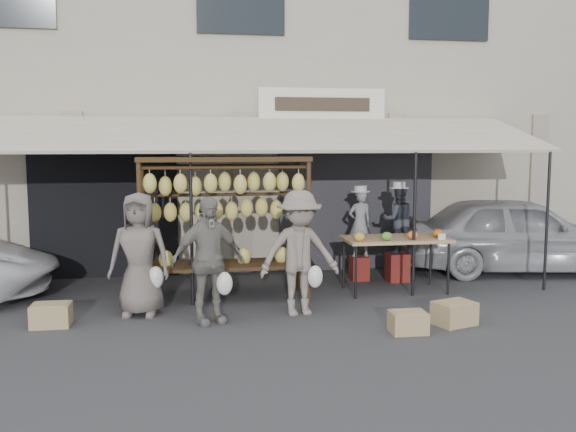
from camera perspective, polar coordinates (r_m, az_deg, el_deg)
name	(u,v)px	position (r m, az deg, el deg)	size (l,w,h in m)	color
ground_plane	(269,323)	(8.88, -1.71, -9.48)	(90.00, 90.00, 0.00)	#2D2D30
shophouse	(228,89)	(15.03, -5.33, 11.13)	(24.00, 6.15, 7.30)	gray
awning	(250,135)	(10.79, -3.44, 7.21)	(10.00, 2.35, 2.92)	beige
banana_rack	(224,200)	(9.86, -5.68, 1.44)	(2.60, 0.90, 2.24)	#302010
produce_table	(396,240)	(10.61, 9.58, -2.12)	(1.70, 0.90, 1.04)	tan
vendor_left	(360,223)	(11.42, 6.41, -0.65)	(0.43, 0.29, 1.19)	gray
vendor_right	(398,220)	(11.42, 9.78, -0.33)	(0.58, 0.45, 1.19)	#30333F
customer_left	(139,254)	(9.30, -13.08, -3.35)	(0.86, 0.56, 1.76)	#635B56
customer_mid	(208,260)	(8.74, -7.16, -3.93)	(1.02, 0.42, 1.73)	gray
customer_right	(299,253)	(9.11, 1.01, -3.30)	(1.15, 0.66, 1.78)	slate
stool_left	(359,268)	(11.55, 6.36, -4.64)	(0.30, 0.30, 0.43)	maroon
stool_right	(397,267)	(11.55, 9.70, -4.50)	(0.36, 0.36, 0.50)	maroon
crate_near_a	(408,322)	(8.54, 10.63, -9.27)	(0.46, 0.35, 0.28)	tan
crate_near_b	(454,313)	(9.04, 14.57, -8.36)	(0.52, 0.40, 0.31)	tan
crate_far	(51,315)	(9.24, -20.31, -8.26)	(0.50, 0.38, 0.30)	tan
sedan	(518,234)	(12.81, 19.75, -1.50)	(1.73, 4.31, 1.47)	#A4A4AA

